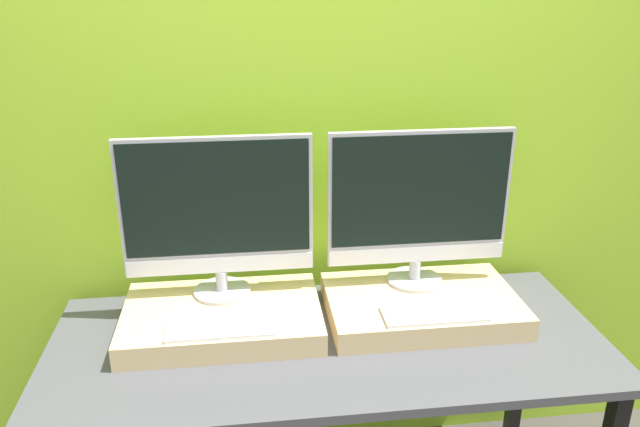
% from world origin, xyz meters
% --- Properties ---
extents(wall_back, '(8.00, 0.04, 2.60)m').
position_xyz_m(wall_back, '(0.00, 0.82, 1.30)').
color(wall_back, '#9ED12D').
rests_on(wall_back, ground_plane).
extents(workbench, '(1.78, 0.75, 0.76)m').
position_xyz_m(workbench, '(0.00, 0.37, 0.69)').
color(workbench, '#47474C').
rests_on(workbench, ground_plane).
extents(wooden_riser_left, '(0.64, 0.42, 0.08)m').
position_xyz_m(wooden_riser_left, '(-0.34, 0.48, 0.80)').
color(wooden_riser_left, '#D6B77F').
rests_on(wooden_riser_left, workbench).
extents(monitor_left, '(0.62, 0.19, 0.55)m').
position_xyz_m(monitor_left, '(-0.34, 0.59, 1.13)').
color(monitor_left, '#B2B2B7').
rests_on(monitor_left, wooden_riser_left).
extents(keyboard_left, '(0.33, 0.13, 0.01)m').
position_xyz_m(keyboard_left, '(-0.34, 0.35, 0.84)').
color(keyboard_left, silver).
rests_on(keyboard_left, wooden_riser_left).
extents(wooden_riser_right, '(0.64, 0.42, 0.08)m').
position_xyz_m(wooden_riser_right, '(0.34, 0.48, 0.80)').
color(wooden_riser_right, '#D6B77F').
rests_on(wooden_riser_right, workbench).
extents(monitor_right, '(0.62, 0.19, 0.55)m').
position_xyz_m(monitor_right, '(0.34, 0.59, 1.13)').
color(monitor_right, '#B2B2B7').
rests_on(monitor_right, wooden_riser_right).
extents(keyboard_right, '(0.33, 0.13, 0.01)m').
position_xyz_m(keyboard_right, '(0.34, 0.35, 0.84)').
color(keyboard_right, silver).
rests_on(keyboard_right, wooden_riser_right).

